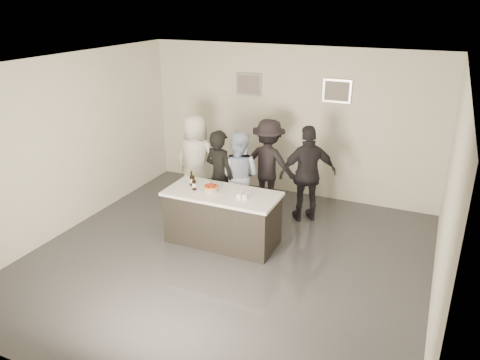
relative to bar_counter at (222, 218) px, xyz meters
The scene contains 19 objects.
floor 0.71m from the bar_counter, 56.78° to the right, with size 6.00×6.00×0.00m, color #3D3D42.
ceiling 2.61m from the bar_counter, 56.78° to the right, with size 6.00×6.00×0.00m, color white.
wall_back 2.77m from the bar_counter, 83.30° to the left, with size 6.00×0.04×3.00m, color silver.
wall_front 3.62m from the bar_counter, 85.06° to the right, with size 6.00×0.04×3.00m, color silver.
wall_left 2.93m from the bar_counter, behind, with size 0.04×6.00×3.00m, color silver.
wall_right 3.49m from the bar_counter, ahead, with size 0.04×6.00×3.00m, color silver.
picture_left 3.12m from the bar_counter, 103.45° to the left, with size 0.54×0.04×0.44m, color #B2B2B7.
picture_right 3.29m from the bar_counter, 64.50° to the left, with size 0.54×0.04×0.44m, color #B2B2B7.
bar_counter is the anchor object (origin of this frame).
cake 0.52m from the bar_counter, behind, with size 0.24×0.24×0.08m, color orange.
beer_bottle_a 0.84m from the bar_counter, behind, with size 0.07×0.07×0.26m, color black.
beer_bottle_b 0.75m from the bar_counter, 169.81° to the right, with size 0.07×0.07×0.26m, color black.
tumbler_cluster 0.63m from the bar_counter, ahead, with size 0.19×0.19×0.08m, color orange.
candles 0.61m from the bar_counter, 129.48° to the right, with size 0.24×0.08×0.01m, color pink.
person_main_black 0.93m from the bar_counter, 118.93° to the left, with size 0.63×0.41×1.71m, color black.
person_main_blue 1.01m from the bar_counter, 97.64° to the left, with size 0.82×0.64×1.68m, color #B2C4E9.
person_guest_left 1.79m from the bar_counter, 132.82° to the left, with size 0.87×0.57×1.79m, color silver.
person_guest_right 1.80m from the bar_counter, 53.95° to the left, with size 1.04×0.43×1.78m, color black.
person_guest_back 1.74m from the bar_counter, 84.37° to the left, with size 1.13×0.65×1.74m, color black.
Camera 1 is at (2.78, -5.79, 3.86)m, focal length 35.00 mm.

